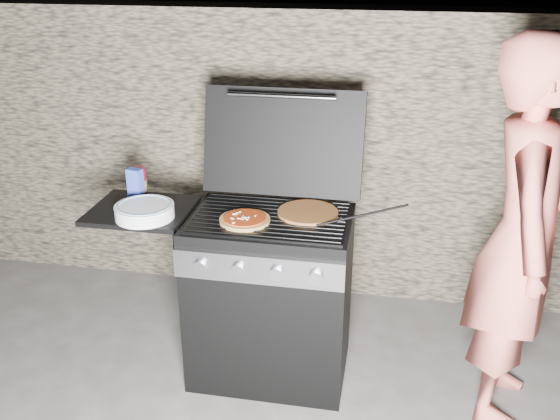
% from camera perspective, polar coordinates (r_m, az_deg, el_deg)
% --- Properties ---
extents(ground, '(50.00, 50.00, 0.00)m').
position_cam_1_polar(ground, '(3.52, -0.82, -14.25)').
color(ground, '#46413C').
extents(stone_wall, '(8.00, 0.35, 1.80)m').
position_cam_1_polar(stone_wall, '(4.02, 2.07, 5.27)').
color(stone_wall, '#796C53').
rests_on(stone_wall, ground).
extents(gas_grill, '(1.34, 0.79, 0.91)m').
position_cam_1_polar(gas_grill, '(3.32, -5.14, -7.47)').
color(gas_grill, black).
rests_on(gas_grill, ground).
extents(pizza_topped, '(0.31, 0.31, 0.03)m').
position_cam_1_polar(pizza_topped, '(3.00, -3.24, -0.83)').
color(pizza_topped, '#A98547').
rests_on(pizza_topped, gas_grill).
extents(pizza_plain, '(0.38, 0.38, 0.02)m').
position_cam_1_polar(pizza_plain, '(3.08, 2.56, -0.22)').
color(pizza_plain, '#C57C37').
rests_on(pizza_plain, gas_grill).
extents(sauce_jar, '(0.10, 0.10, 0.15)m').
position_cam_1_polar(sauce_jar, '(3.39, -12.93, 2.54)').
color(sauce_jar, maroon).
rests_on(sauce_jar, gas_grill).
extents(blue_carton, '(0.09, 0.06, 0.17)m').
position_cam_1_polar(blue_carton, '(3.33, -13.08, 2.31)').
color(blue_carton, '#2F4AB6').
rests_on(blue_carton, gas_grill).
extents(plate_stack, '(0.32, 0.32, 0.07)m').
position_cam_1_polar(plate_stack, '(3.12, -12.27, -0.11)').
color(plate_stack, white).
rests_on(plate_stack, gas_grill).
extents(person, '(0.54, 0.73, 1.83)m').
position_cam_1_polar(person, '(3.02, 21.31, -2.50)').
color(person, '#E26B5D').
rests_on(person, ground).
extents(tongs, '(0.43, 0.16, 0.09)m').
position_cam_1_polar(tongs, '(2.98, 7.56, -0.45)').
color(tongs, black).
rests_on(tongs, gas_grill).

